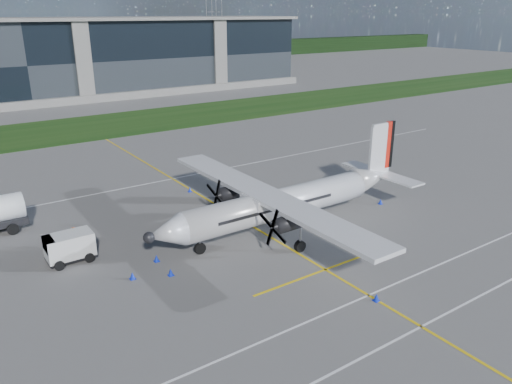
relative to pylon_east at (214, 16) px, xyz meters
name	(u,v)px	position (x,y,z in m)	size (l,w,h in m)	color
ground	(82,141)	(-85.00, -110.00, -15.00)	(400.00, 400.00, 0.00)	#63605D
grass_strip	(66,130)	(-85.00, -102.00, -14.98)	(400.00, 18.00, 0.04)	#15390F
terminal_building	(16,62)	(-85.00, -70.00, -7.50)	(120.00, 20.00, 15.00)	black
pylon_east	(214,16)	(0.00, 0.00, 0.00)	(9.00, 4.60, 30.00)	gray
yellow_taxiway_centerline	(210,201)	(-82.00, -140.00, -14.99)	(0.20, 70.00, 0.01)	yellow
white_lane_line	(385,346)	(-85.00, -164.00, -14.99)	(90.00, 0.15, 0.01)	white
turboprop_aircraft	(288,185)	(-79.89, -148.99, -11.25)	(24.10, 24.99, 7.50)	silver
baggage_tug	(70,248)	(-96.01, -144.77, -13.97)	(3.44, 2.06, 2.06)	silver
ground_crew_person	(75,236)	(-95.11, -142.93, -14.02)	(0.80, 0.57, 1.96)	#F25907
safety_cone_nose_stbd	(156,258)	(-91.05, -148.29, -14.75)	(0.36, 0.36, 0.50)	#0B24C5
safety_cone_stbdwing	(190,189)	(-82.36, -136.65, -14.75)	(0.36, 0.36, 0.50)	#0B24C5
safety_cone_tail	(380,202)	(-69.45, -149.58, -14.75)	(0.36, 0.36, 0.50)	#0B24C5
safety_cone_nose_port	(171,272)	(-91.09, -150.69, -14.75)	(0.36, 0.36, 0.50)	#0B24C5
safety_cone_fwd	(132,276)	(-93.39, -149.68, -14.75)	(0.36, 0.36, 0.50)	#0B24C5
safety_cone_portwing	(376,297)	(-82.08, -160.70, -14.75)	(0.36, 0.36, 0.50)	#0B24C5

